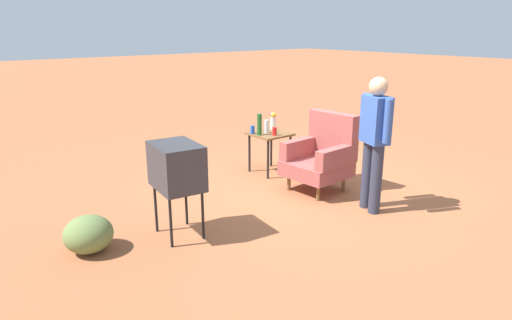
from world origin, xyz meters
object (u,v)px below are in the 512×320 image
at_px(side_table, 270,139).
at_px(flower_vase, 273,120).
at_px(tv_on_stand, 177,167).
at_px(soda_can_blue, 253,130).
at_px(bottle_short_clear, 267,126).
at_px(armchair, 322,155).
at_px(soda_can_red, 275,131).
at_px(person_standing, 375,136).
at_px(bottle_wine_green, 259,125).

bearing_deg(side_table, flower_vase, 129.74).
bearing_deg(tv_on_stand, soda_can_blue, 121.59).
bearing_deg(bottle_short_clear, side_table, 43.34).
distance_m(armchair, side_table, 1.04).
xyz_separation_m(soda_can_blue, soda_can_red, (0.29, 0.19, 0.00)).
xyz_separation_m(side_table, person_standing, (1.93, -0.01, 0.40)).
relative_size(side_table, bottle_wine_green, 1.96).
bearing_deg(soda_can_blue, bottle_wine_green, 11.15).
bearing_deg(flower_vase, armchair, -7.41).
distance_m(side_table, soda_can_blue, 0.31).
xyz_separation_m(side_table, flower_vase, (-0.18, 0.22, 0.24)).
height_order(soda_can_red, flower_vase, flower_vase).
distance_m(soda_can_red, bottle_wine_green, 0.25).
relative_size(armchair, bottle_wine_green, 3.31).
xyz_separation_m(person_standing, bottle_wine_green, (-1.93, -0.20, -0.15)).
height_order(soda_can_blue, flower_vase, flower_vase).
bearing_deg(flower_vase, bottle_short_clear, -60.18).
xyz_separation_m(armchair, soda_can_red, (-0.87, -0.11, 0.19)).
bearing_deg(bottle_short_clear, flower_vase, 119.82).
bearing_deg(bottle_short_clear, person_standing, 0.71).
relative_size(tv_on_stand, flower_vase, 3.89).
height_order(armchair, flower_vase, armchair).
xyz_separation_m(tv_on_stand, bottle_short_clear, (-1.12, 2.17, -0.05)).
xyz_separation_m(person_standing, bottle_short_clear, (-1.97, -0.02, -0.21)).
xyz_separation_m(soda_can_blue, bottle_wine_green, (0.13, 0.03, 0.10)).
distance_m(armchair, bottle_short_clear, 1.10).
xyz_separation_m(side_table, soda_can_blue, (-0.13, -0.23, 0.15)).
bearing_deg(flower_vase, tv_on_stand, -62.45).
distance_m(armchair, flower_vase, 1.26).
distance_m(soda_can_red, flower_vase, 0.44).
height_order(person_standing, bottle_wine_green, person_standing).
relative_size(tv_on_stand, soda_can_blue, 8.44).
bearing_deg(side_table, person_standing, -0.31).
xyz_separation_m(tv_on_stand, soda_can_blue, (-1.21, 1.97, -0.09)).
bearing_deg(bottle_wine_green, tv_on_stand, -61.61).
distance_m(tv_on_stand, bottle_short_clear, 2.45).
distance_m(soda_can_blue, flower_vase, 0.47).
distance_m(bottle_short_clear, flower_vase, 0.30).
height_order(person_standing, soda_can_blue, person_standing).
relative_size(armchair, flower_vase, 4.00).
bearing_deg(person_standing, bottle_wine_green, -174.15).
distance_m(tv_on_stand, person_standing, 2.36).
xyz_separation_m(soda_can_red, bottle_short_clear, (-0.20, 0.01, 0.04)).
bearing_deg(soda_can_red, person_standing, 1.11).
height_order(soda_can_blue, soda_can_red, same).
bearing_deg(armchair, bottle_wine_green, -165.22).
xyz_separation_m(armchair, bottle_wine_green, (-1.03, -0.27, 0.29)).
relative_size(bottle_wine_green, flower_vase, 1.21).
bearing_deg(bottle_wine_green, soda_can_blue, -168.85).
distance_m(person_standing, bottle_wine_green, 1.95).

